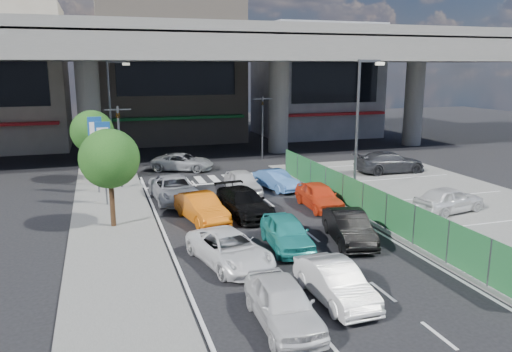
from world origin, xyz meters
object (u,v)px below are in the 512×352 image
object	(u,v)px
traffic_light_left	(119,127)
van_white_back_left	(283,303)
sedan_white_mid_left	(230,249)
taxi_orange_right	(319,196)
street_lamp_left	(112,106)
sedan_black_mid	(244,202)
sedan_white_front_mid	(243,182)
taxi_teal_mid	(287,232)
taxi_orange_left	(201,208)
tree_far	(92,132)
traffic_cone	(379,196)
tree_near	(109,159)
kei_truck_front_right	(276,180)
parked_sedan_white	(449,199)
traffic_light_right	(262,112)
hatch_black_mid_right	(349,227)
street_lamp_right	(360,116)
parked_sedan_dgrey	(389,162)
signboard_far	(96,144)
wagon_silver_front_left	(174,189)
signboard_near	(104,152)
hatch_white_back_mid	(335,282)

from	to	relation	value
traffic_light_left	van_white_back_left	bearing A→B (deg)	-78.93
sedan_white_mid_left	taxi_orange_right	world-z (taller)	taxi_orange_right
traffic_light_left	street_lamp_left	distance (m)	6.06
sedan_black_mid	sedan_white_front_mid	size ratio (longest dim) A/B	1.17
taxi_teal_mid	taxi_orange_left	xyz separation A→B (m)	(-2.72, 4.79, 0.00)
van_white_back_left	sedan_white_front_mid	distance (m)	16.00
tree_far	traffic_cone	distance (m)	18.78
sedan_white_mid_left	tree_far	bearing A→B (deg)	94.64
tree_near	kei_truck_front_right	bearing A→B (deg)	25.83
parked_sedan_white	taxi_orange_left	bearing A→B (deg)	67.27
traffic_light_right	hatch_black_mid_right	distance (m)	20.61
taxi_orange_right	street_lamp_right	bearing A→B (deg)	30.71
kei_truck_front_right	parked_sedan_dgrey	xyz separation A→B (m)	(9.48, 2.11, 0.20)
signboard_far	kei_truck_front_right	size ratio (longest dim) A/B	1.27
wagon_silver_front_left	tree_far	bearing A→B (deg)	120.95
signboard_far	parked_sedan_white	distance (m)	20.23
sedan_black_mid	parked_sedan_white	world-z (taller)	parked_sedan_white
tree_near	sedan_white_mid_left	distance (m)	7.83
taxi_teal_mid	traffic_cone	xyz separation A→B (m)	(7.59, 5.09, -0.27)
taxi_orange_left	wagon_silver_front_left	xyz separation A→B (m)	(-0.72, 4.30, 0.00)
kei_truck_front_right	taxi_orange_left	bearing A→B (deg)	-153.63
traffic_light_right	sedan_black_mid	bearing A→B (deg)	-111.81
wagon_silver_front_left	parked_sedan_dgrey	world-z (taller)	parked_sedan_dgrey
traffic_light_left	street_lamp_right	bearing A→B (deg)	-24.16
tree_far	taxi_orange_right	size ratio (longest dim) A/B	1.19
signboard_near	tree_far	bearing A→B (deg)	95.27
signboard_far	taxi_teal_mid	xyz separation A→B (m)	(7.57, -11.98, -2.37)
traffic_light_right	street_lamp_right	xyz separation A→B (m)	(1.67, -13.00, 0.83)
traffic_light_right	van_white_back_left	size ratio (longest dim) A/B	1.28
street_lamp_left	kei_truck_front_right	bearing A→B (deg)	-44.23
parked_sedan_dgrey	street_lamp_right	bearing A→B (deg)	133.75
signboard_near	taxi_teal_mid	size ratio (longest dim) A/B	1.16
sedan_white_mid_left	hatch_white_back_mid	bearing A→B (deg)	-70.00
signboard_near	tree_near	world-z (taller)	tree_near
hatch_white_back_mid	traffic_cone	bearing A→B (deg)	50.51
taxi_teal_mid	traffic_light_left	bearing A→B (deg)	120.02
taxi_teal_mid	signboard_near	bearing A→B (deg)	133.22
van_white_back_left	traffic_cone	world-z (taller)	van_white_back_left
traffic_light_right	taxi_teal_mid	size ratio (longest dim) A/B	1.28
street_lamp_left	tree_near	world-z (taller)	street_lamp_left
van_white_back_left	parked_sedan_dgrey	xyz separation A→B (m)	(15.01, 18.00, 0.12)
tree_near	traffic_cone	xyz separation A→B (m)	(14.56, 0.11, -2.96)
sedan_white_mid_left	sedan_white_front_mid	size ratio (longest dim) A/B	1.13
taxi_teal_mid	parked_sedan_white	size ratio (longest dim) A/B	0.99
tree_near	taxi_orange_right	xyz separation A→B (m)	(10.85, 0.16, -2.70)
signboard_near	van_white_back_left	bearing A→B (deg)	-72.54
sedan_white_front_mid	traffic_light_right	bearing A→B (deg)	65.38
signboard_far	street_lamp_right	bearing A→B (deg)	-18.68
parked_sedan_dgrey	signboard_far	bearing A→B (deg)	90.85
taxi_orange_right	wagon_silver_front_left	size ratio (longest dim) A/B	0.82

